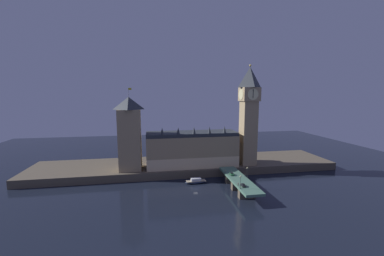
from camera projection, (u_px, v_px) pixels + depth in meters
name	position (u px, v px, depth m)	size (l,w,h in m)	color
ground_plane	(196.00, 189.00, 139.70)	(400.00, 400.00, 0.00)	black
embankment	(186.00, 166.00, 177.39)	(220.00, 42.00, 5.32)	brown
parliament_hall	(192.00, 149.00, 167.53)	(63.62, 20.33, 29.06)	tan
clock_tower	(249.00, 113.00, 167.01)	(12.61, 12.72, 71.12)	tan
victoria_tower	(130.00, 134.00, 156.85)	(14.61, 14.61, 54.95)	tan
bridge	(239.00, 182.00, 138.38)	(10.37, 46.00, 6.87)	#4C7560
car_northbound_lead	(232.00, 174.00, 143.66)	(2.05, 3.87, 1.55)	#235633
car_northbound_trail	(243.00, 185.00, 125.88)	(1.92, 3.89, 1.46)	black
pedestrian_near_rail	(238.00, 184.00, 126.83)	(0.38, 0.38, 1.67)	black
pedestrian_mid_walk	(245.00, 175.00, 140.71)	(0.38, 0.38, 1.77)	black
pedestrian_far_rail	(226.00, 171.00, 147.96)	(0.38, 0.38, 1.79)	black
street_lamp_near	(241.00, 181.00, 122.26)	(1.34, 0.60, 7.15)	#2D3333
street_lamp_mid	(247.00, 171.00, 138.35)	(1.34, 0.60, 6.55)	#2D3333
boat_upstream	(196.00, 181.00, 149.04)	(14.16, 5.30, 3.21)	#1E2842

